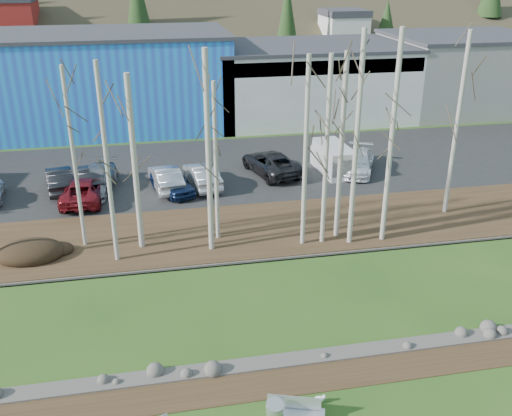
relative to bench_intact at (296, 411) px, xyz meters
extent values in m
cube|color=#382616|center=(-0.70, 2.03, -0.43)|extent=(80.00, 1.80, 0.03)
cube|color=#382616|center=(-0.70, 14.43, -0.37)|extent=(80.00, 7.00, 0.15)
cube|color=black|center=(-0.70, 24.93, -0.38)|extent=(80.00, 14.00, 0.14)
cube|color=blue|center=(-6.70, 38.93, 3.55)|extent=(20.00, 12.00, 8.00)
cube|color=#333338|center=(-6.70, 38.93, 7.70)|extent=(20.40, 12.24, 0.30)
cube|color=#BBBBB7|center=(11.30, 38.93, 2.80)|extent=(18.00, 12.00, 6.50)
cube|color=#333338|center=(11.30, 38.93, 6.20)|extent=(18.36, 12.24, 0.30)
cube|color=navy|center=(11.30, 33.03, 5.15)|extent=(17.64, 0.20, 1.20)
cube|color=gray|center=(27.30, 38.93, 3.05)|extent=(14.00, 12.00, 7.00)
cube|color=#333338|center=(27.30, 38.93, 6.70)|extent=(14.28, 12.24, 0.30)
cube|color=silver|center=(-0.69, 0.17, -0.23)|extent=(0.25, 0.54, 0.44)
cube|color=silver|center=(-0.05, 0.14, 0.25)|extent=(1.73, 0.67, 0.40)
cube|color=silver|center=(0.02, -0.06, 0.00)|extent=(1.85, 1.03, 0.05)
cylinder|color=gold|center=(0.96, 0.62, -0.39)|extent=(0.01, 0.01, 0.11)
cylinder|color=gold|center=(0.96, 0.69, -0.39)|extent=(0.01, 0.01, 0.11)
ellipsoid|color=white|center=(0.99, 0.66, -0.27)|extent=(0.39, 0.22, 0.22)
cube|color=gray|center=(0.99, 0.66, -0.23)|extent=(0.26, 0.14, 0.02)
sphere|color=white|center=(1.16, 0.64, -0.17)|extent=(0.12, 0.12, 0.12)
cone|color=gold|center=(1.23, 0.63, -0.17)|extent=(0.07, 0.04, 0.03)
ellipsoid|color=black|center=(-10.39, 13.31, 0.03)|extent=(3.36, 2.37, 0.66)
cylinder|color=beige|center=(-7.80, 14.26, 4.39)|extent=(0.19, 0.19, 9.38)
cylinder|color=beige|center=(-4.85, 13.47, 4.23)|extent=(0.29, 0.29, 9.06)
cylinder|color=beige|center=(-6.08, 12.25, 4.64)|extent=(0.22, 0.22, 9.87)
cylinder|color=beige|center=(-1.27, 12.51, 4.82)|extent=(0.28, 0.28, 10.24)
cylinder|color=beige|center=(-0.77, 13.73, 3.94)|extent=(0.21, 0.21, 8.48)
cylinder|color=beige|center=(3.56, 12.20, 4.63)|extent=(0.23, 0.23, 9.86)
cylinder|color=beige|center=(7.91, 11.84, 5.22)|extent=(0.26, 0.26, 11.03)
cylinder|color=beige|center=(5.61, 12.74, 4.64)|extent=(0.26, 0.26, 9.87)
cylinder|color=beige|center=(13.02, 14.53, 4.96)|extent=(0.25, 0.25, 10.51)
cylinder|color=beige|center=(4.65, 12.20, 4.63)|extent=(0.23, 0.23, 9.86)
cylinder|color=beige|center=(6.06, 11.84, 5.22)|extent=(0.26, 0.26, 11.03)
imported|color=black|center=(-8.14, 22.65, 0.45)|extent=(2.46, 4.82, 1.51)
imported|color=maroon|center=(-8.30, 20.51, 0.42)|extent=(2.71, 5.35, 1.45)
imported|color=gray|center=(-7.65, 21.93, 0.46)|extent=(3.04, 5.58, 1.53)
imported|color=#14244A|center=(-2.80, 20.75, 0.41)|extent=(3.11, 4.52, 1.43)
imported|color=#AFAFB1|center=(-0.79, 21.50, 0.45)|extent=(2.34, 4.82, 1.52)
imported|color=black|center=(4.24, 23.03, 0.47)|extent=(3.93, 6.10, 1.56)
imported|color=white|center=(10.34, 22.22, 0.44)|extent=(4.09, 5.55, 1.49)
imported|color=black|center=(-9.98, 22.65, 0.45)|extent=(2.46, 4.82, 1.51)
imported|color=#AFAFB1|center=(-3.15, 21.50, 0.45)|extent=(2.34, 4.82, 1.52)
cube|color=white|center=(8.62, 22.57, 0.66)|extent=(2.06, 4.52, 1.94)
cube|color=black|center=(8.70, 20.82, 0.66)|extent=(1.80, 1.01, 1.20)
camera|label=1|loc=(-4.08, -13.93, 13.60)|focal=40.00mm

